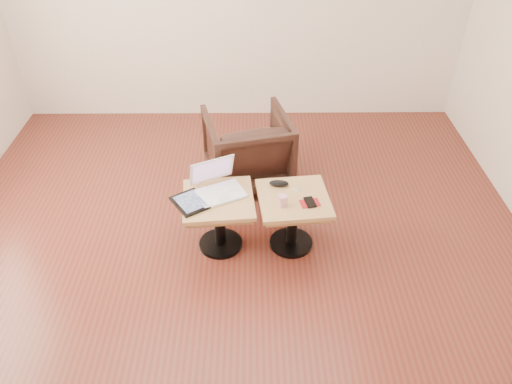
{
  "coord_description": "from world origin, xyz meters",
  "views": [
    {
      "loc": [
        0.13,
        -2.62,
        2.58
      ],
      "look_at": [
        0.16,
        0.15,
        0.5
      ],
      "focal_mm": 35.0,
      "sensor_mm": 36.0,
      "label": 1
    }
  ],
  "objects_px": {
    "side_table_left": "(219,210)",
    "striped_cup": "(283,201)",
    "armchair": "(248,148)",
    "laptop": "(218,186)",
    "side_table_right": "(293,209)"
  },
  "relations": [
    {
      "from": "side_table_left",
      "to": "armchair",
      "type": "relative_size",
      "value": 0.77
    },
    {
      "from": "striped_cup",
      "to": "armchair",
      "type": "height_order",
      "value": "armchair"
    },
    {
      "from": "laptop",
      "to": "armchair",
      "type": "bearing_deg",
      "value": 49.6
    },
    {
      "from": "side_table_right",
      "to": "laptop",
      "type": "distance_m",
      "value": 0.56
    },
    {
      "from": "side_table_left",
      "to": "striped_cup",
      "type": "bearing_deg",
      "value": -16.46
    },
    {
      "from": "laptop",
      "to": "striped_cup",
      "type": "distance_m",
      "value": 0.48
    },
    {
      "from": "side_table_left",
      "to": "armchair",
      "type": "distance_m",
      "value": 0.89
    },
    {
      "from": "laptop",
      "to": "striped_cup",
      "type": "height_order",
      "value": "laptop"
    },
    {
      "from": "striped_cup",
      "to": "armchair",
      "type": "bearing_deg",
      "value": 104.46
    },
    {
      "from": "laptop",
      "to": "side_table_right",
      "type": "bearing_deg",
      "value": -33.58
    },
    {
      "from": "side_table_right",
      "to": "striped_cup",
      "type": "xyz_separation_m",
      "value": [
        -0.08,
        -0.09,
        0.15
      ]
    },
    {
      "from": "side_table_left",
      "to": "striped_cup",
      "type": "height_order",
      "value": "striped_cup"
    },
    {
      "from": "side_table_left",
      "to": "armchair",
      "type": "height_order",
      "value": "armchair"
    },
    {
      "from": "side_table_left",
      "to": "striped_cup",
      "type": "xyz_separation_m",
      "value": [
        0.45,
        -0.09,
        0.15
      ]
    },
    {
      "from": "striped_cup",
      "to": "armchair",
      "type": "relative_size",
      "value": 0.12
    }
  ]
}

